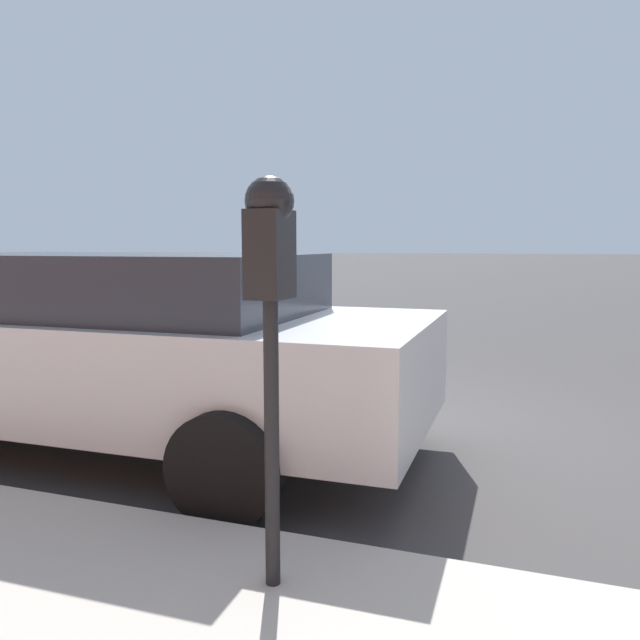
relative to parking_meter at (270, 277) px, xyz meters
The scene contains 3 objects.
ground_plane 2.99m from the parking_meter, ahead, with size 220.00×220.00×0.00m, color #3D3A3A.
parking_meter is the anchor object (origin of this frame).
car_silver 2.69m from the parking_meter, 52.54° to the left, with size 2.16×4.97×1.45m.
Camera 1 is at (-4.85, -1.13, 1.51)m, focal length 35.00 mm.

